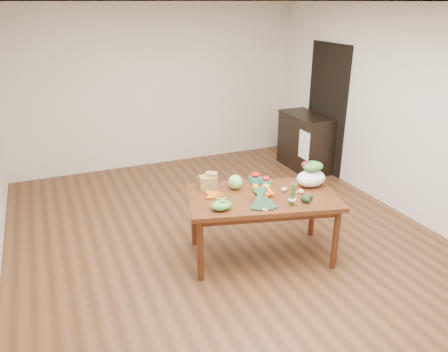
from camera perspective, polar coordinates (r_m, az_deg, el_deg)
name	(u,v)px	position (r m, az deg, el deg)	size (l,w,h in m)	color
floor	(227,240)	(5.36, 0.35, -8.42)	(6.00, 6.00, 0.00)	brown
ceiling	(227,1)	(4.62, 0.44, 21.84)	(5.00, 6.00, 0.02)	white
room_walls	(227,134)	(4.82, 0.39, 5.57)	(5.02, 6.02, 2.70)	silver
dining_table	(261,226)	(4.91, 4.91, -6.52)	(1.60, 0.89, 0.75)	#562C14
doorway_dark	(326,109)	(7.45, 13.24, 8.53)	(0.02, 1.00, 2.10)	black
cabinet	(305,142)	(7.59, 10.52, 4.44)	(0.52, 1.02, 0.94)	black
dish_towel	(304,145)	(7.14, 10.42, 3.98)	(0.02, 0.28, 0.45)	white
paper_bag	(208,181)	(4.87, -2.12, -0.65)	(0.25, 0.21, 0.18)	olive
cabbage	(235,182)	(4.86, 1.50, -0.79)	(0.16, 0.16, 0.16)	#89BA6B
strawberry_basket_a	(255,178)	(5.04, 4.11, -0.33)	(0.11, 0.11, 0.10)	#B6180C
strawberry_basket_b	(266,182)	(4.99, 5.48, -0.73)	(0.10, 0.10, 0.09)	red
orange_a	(256,187)	(4.85, 4.14, -1.48)	(0.07, 0.07, 0.07)	#FFAD0F
orange_b	(265,187)	(4.84, 5.42, -1.49)	(0.08, 0.08, 0.08)	orange
orange_c	(266,188)	(4.83, 5.52, -1.53)	(0.08, 0.08, 0.08)	orange
mandarin_cluster	(265,191)	(4.73, 5.32, -1.99)	(0.18, 0.18, 0.10)	orange
carrots	(216,194)	(4.72, -1.11, -2.39)	(0.22, 0.22, 0.03)	#E84813
snap_pea_bag	(221,205)	(4.39, -0.35, -3.84)	(0.22, 0.16, 0.10)	#5C9C34
kale_bunch	(263,200)	(4.46, 5.11, -3.08)	(0.32, 0.40, 0.16)	black
asparagus_bundle	(292,194)	(4.51, 8.93, -2.33)	(0.08, 0.08, 0.25)	#547535
potato_a	(284,190)	(4.85, 7.78, -1.78)	(0.06, 0.05, 0.05)	tan
potato_b	(295,192)	(4.81, 9.29, -2.14)	(0.05, 0.04, 0.04)	#D8C87C
potato_c	(300,191)	(4.85, 9.94, -1.95)	(0.06, 0.05, 0.05)	#DDD180
potato_d	(285,189)	(4.88, 8.03, -1.68)	(0.05, 0.04, 0.04)	#DDCE7F
potato_e	(301,192)	(4.83, 10.08, -2.07)	(0.05, 0.05, 0.04)	#D2BD79
avocado_a	(305,199)	(4.63, 10.59, -2.94)	(0.08, 0.12, 0.08)	black
avocado_b	(309,196)	(4.71, 11.06, -2.60)	(0.07, 0.10, 0.07)	black
salad_bag	(311,175)	(5.01, 11.31, 0.10)	(0.34, 0.26, 0.26)	white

